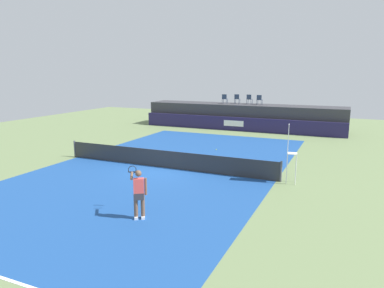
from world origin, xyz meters
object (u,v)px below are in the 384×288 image
Objects in this scene: tennis_player at (139,192)px; net_post_near at (75,149)px; spectator_chair_right at (259,99)px; net_post_far at (281,172)px; spectator_chair_left at (237,99)px; umpire_chair at (290,150)px; spectator_chair_center at (249,99)px; spectator_chair_far_left at (225,99)px; tennis_ball at (216,150)px.

net_post_near is at bearing 143.57° from tennis_player.
spectator_chair_right is 21.67m from tennis_player.
tennis_player is (0.96, -21.58, -1.73)m from spectator_chair_right.
spectator_chair_right is at bearing 107.31° from net_post_far.
spectator_chair_left is 0.32× the size of umpire_chair.
spectator_chair_center is 1.00× the size of spectator_chair_right.
spectator_chair_right is 16.10m from umpire_chair.
spectator_chair_far_left is at bearing 73.38° from net_post_near.
spectator_chair_right is 0.89× the size of net_post_near.
spectator_chair_center is at bearing 66.75° from net_post_near.
spectator_chair_far_left and spectator_chair_right have the same top height.
spectator_chair_center is 0.89× the size of net_post_far.
spectator_chair_far_left reaches higher than net_post_near.
tennis_player is (3.09, -21.77, -1.73)m from spectator_chair_left.
spectator_chair_left is at bearing 114.04° from net_post_far.
net_post_near is at bearing -106.62° from spectator_chair_far_left.
umpire_chair is at bearing 56.91° from tennis_player.
umpire_chair reaches higher than net_post_near.
spectator_chair_left reaches higher than net_post_far.
spectator_chair_right is 13.06× the size of tennis_ball.
spectator_chair_far_left is 13.06× the size of tennis_ball.
spectator_chair_far_left is 3.20m from spectator_chair_right.
net_post_near is 10.72m from tennis_player.
tennis_player is 11.77m from tennis_ball.
spectator_chair_center is at bearing 111.45° from umpire_chair.
spectator_chair_center is at bearing 13.75° from spectator_chair_far_left.
spectator_chair_center is 16.71m from umpire_chair.
spectator_chair_right is at bearing 92.55° from tennis_player.
spectator_chair_right is (3.19, 0.25, 0.00)m from spectator_chair_far_left.
net_post_near is 14.71× the size of tennis_ball.
net_post_near is at bearing -113.25° from spectator_chair_center.
spectator_chair_far_left is at bearing 117.92° from net_post_far.
spectator_chair_left and spectator_chair_center have the same top height.
spectator_chair_right is 16.09m from net_post_far.
spectator_chair_far_left is 10.41m from tennis_ball.
net_post_far is (4.74, -15.22, -2.19)m from spectator_chair_right.
spectator_chair_far_left is 15.77m from net_post_near.
spectator_chair_center and spectator_chair_right have the same top height.
net_post_far is 7.41m from tennis_player.
umpire_chair reaches higher than tennis_player.
spectator_chair_center is 0.32× the size of umpire_chair.
tennis_ball is (-0.43, -9.93, -2.66)m from spectator_chair_right.
spectator_chair_left is 2.14m from spectator_chair_right.
spectator_chair_left is 22.05m from tennis_player.
spectator_chair_right is 0.50× the size of tennis_player.
spectator_chair_far_left is at bearing 118.95° from umpire_chair.
spectator_chair_far_left is 1.00× the size of spectator_chair_right.
tennis_ball is (-5.53, 5.31, -1.55)m from umpire_chair.
tennis_ball is at bearing -92.49° from spectator_chair_right.
net_post_far is 7.41m from tennis_ball.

